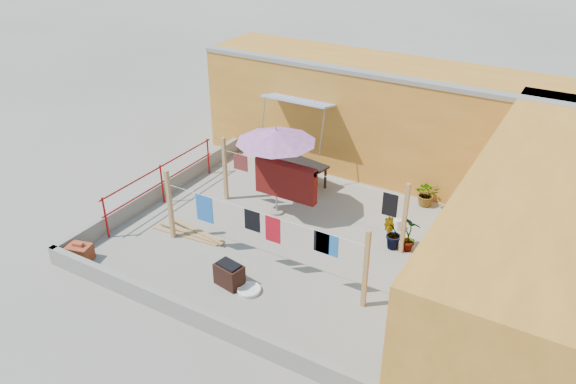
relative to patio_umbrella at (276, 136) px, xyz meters
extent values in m
plane|color=#9E998E|center=(0.93, -0.85, -2.16)|extent=(80.00, 80.00, 0.00)
cube|color=orange|center=(1.43, 3.85, -0.56)|extent=(11.00, 2.40, 3.20)
cube|color=gray|center=(1.43, 2.80, 0.99)|extent=(11.00, 0.35, 0.12)
cube|color=#2D51B2|center=(-0.67, 2.30, 0.09)|extent=(2.00, 0.79, 0.22)
cylinder|color=gray|center=(-1.62, 1.93, -0.56)|extent=(0.03, 0.30, 1.28)
cylinder|color=gray|center=(0.28, 1.93, -0.56)|extent=(0.03, 0.30, 1.28)
cube|color=orange|center=(6.13, -0.85, -0.56)|extent=(2.40, 9.00, 3.20)
cube|color=gray|center=(0.93, -4.43, -1.94)|extent=(8.30, 0.16, 0.44)
cube|color=gray|center=(-3.15, -0.85, -1.94)|extent=(0.16, 7.30, 0.44)
cylinder|color=#990F0F|center=(-2.92, -3.05, -1.61)|extent=(0.05, 0.05, 1.10)
cylinder|color=#990F0F|center=(-2.92, -1.05, -1.61)|extent=(0.05, 0.05, 1.10)
cylinder|color=#990F0F|center=(-2.92, 0.95, -1.61)|extent=(0.05, 0.05, 1.10)
cylinder|color=#990F0F|center=(-2.92, -1.05, -1.11)|extent=(0.04, 4.20, 0.04)
cylinder|color=#990F0F|center=(-2.92, -1.05, -1.56)|extent=(0.04, 4.20, 0.04)
cube|color=tan|center=(-1.57, -2.25, -1.26)|extent=(0.09, 0.09, 1.80)
cube|color=tan|center=(3.43, -2.25, -1.26)|extent=(0.09, 0.09, 1.80)
cube|color=tan|center=(3.43, -0.05, -1.26)|extent=(0.09, 0.09, 1.80)
cube|color=tan|center=(-1.57, -0.05, -1.26)|extent=(0.09, 0.09, 1.80)
cylinder|color=silver|center=(0.93, -2.25, -0.71)|extent=(5.00, 0.01, 0.01)
cylinder|color=silver|center=(0.93, -0.05, -0.71)|extent=(5.00, 0.01, 0.01)
cube|color=#520F0D|center=(0.31, -0.05, -1.12)|extent=(1.68, 0.22, 0.92)
cube|color=black|center=(3.05, -0.05, -1.00)|extent=(0.36, 0.02, 0.58)
cube|color=maroon|center=(-1.05, -0.05, -0.93)|extent=(0.43, 0.02, 0.45)
cube|color=#205FB1|center=(-0.53, -2.25, -1.04)|extent=(0.45, 0.02, 0.68)
cube|color=black|center=(0.77, -2.25, -0.96)|extent=(0.39, 0.02, 0.50)
cube|color=#AB0D1C|center=(1.29, -2.25, -1.02)|extent=(0.36, 0.02, 0.62)
cube|color=#205FB1|center=(2.57, -2.25, -0.95)|extent=(0.49, 0.02, 0.49)
cube|color=black|center=(2.45, -2.25, -0.95)|extent=(0.35, 0.02, 0.48)
cylinder|color=gray|center=(0.00, 0.00, -2.13)|extent=(0.36, 0.36, 0.06)
cylinder|color=gray|center=(0.00, 0.00, -1.01)|extent=(0.04, 0.04, 2.29)
cone|color=#D070B7|center=(0.00, 0.00, 0.02)|extent=(2.33, 2.33, 0.32)
cylinder|color=gray|center=(0.00, 0.00, 0.20)|extent=(0.04, 0.04, 0.10)
cube|color=black|center=(-0.22, 1.67, -1.49)|extent=(1.59, 0.99, 0.06)
cube|color=black|center=(-0.91, 1.49, -1.83)|extent=(0.06, 0.06, 0.65)
cube|color=black|center=(-0.80, 2.07, -1.83)|extent=(0.06, 0.06, 0.65)
cube|color=black|center=(0.37, 1.26, -1.83)|extent=(0.06, 0.06, 0.65)
cube|color=black|center=(0.47, 1.84, -1.83)|extent=(0.06, 0.06, 0.65)
cube|color=#A24425|center=(-2.77, -4.05, -1.96)|extent=(0.61, 0.51, 0.39)
cube|color=#A83F27|center=(-2.77, -4.05, -1.73)|extent=(0.26, 0.17, 0.08)
cube|color=tan|center=(-1.34, -2.09, -2.14)|extent=(1.86, 0.29, 0.04)
cube|color=tan|center=(-1.26, -1.97, -2.10)|extent=(1.86, 0.13, 0.04)
cube|color=tan|center=(-1.18, -1.85, -2.05)|extent=(1.86, 0.39, 0.04)
cube|color=black|center=(0.69, -3.06, -1.91)|extent=(0.65, 0.49, 0.49)
cube|color=black|center=(0.69, -3.06, -1.64)|extent=(0.54, 0.38, 0.04)
cylinder|color=white|center=(1.18, -3.06, -2.12)|extent=(0.49, 0.49, 0.06)
torus|color=white|center=(1.18, -3.06, -2.09)|extent=(0.52, 0.52, 0.05)
cylinder|color=white|center=(4.57, 0.57, -1.99)|extent=(0.25, 0.25, 0.34)
cylinder|color=white|center=(4.57, 0.57, -1.80)|extent=(0.07, 0.07, 0.06)
cylinder|color=white|center=(3.00, 0.84, -2.02)|extent=(0.20, 0.20, 0.27)
cylinder|color=white|center=(3.00, 0.84, -1.87)|extent=(0.05, 0.05, 0.05)
torus|color=#1A7828|center=(4.06, 1.85, -2.14)|extent=(0.50, 0.50, 0.03)
torus|color=#1A7828|center=(4.06, 1.85, -2.10)|extent=(0.42, 0.42, 0.03)
imported|color=#195819|center=(3.23, 2.35, -1.80)|extent=(0.80, 0.75, 0.71)
imported|color=#195819|center=(4.56, 2.28, -1.84)|extent=(0.46, 0.46, 0.64)
imported|color=#195819|center=(3.55, 0.08, -1.69)|extent=(0.56, 0.45, 0.94)
imported|color=#195819|center=(3.16, -0.04, -1.76)|extent=(0.56, 0.55, 0.80)
imported|color=#195819|center=(4.63, -3.51, -1.88)|extent=(0.61, 0.64, 0.55)
camera|label=1|loc=(6.62, -10.71, 5.38)|focal=35.00mm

